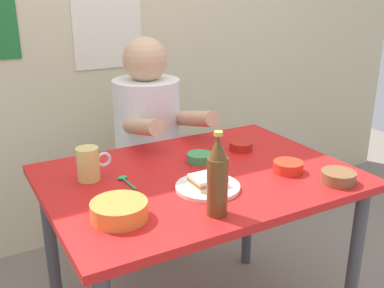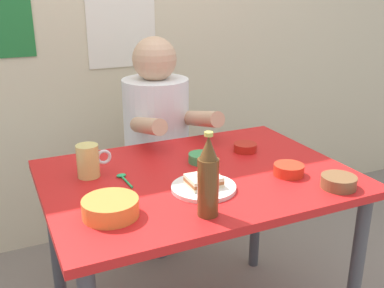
{
  "view_description": "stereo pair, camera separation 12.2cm",
  "coord_description": "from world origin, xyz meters",
  "px_view_note": "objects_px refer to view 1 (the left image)",
  "views": [
    {
      "loc": [
        -0.76,
        -1.31,
        1.4
      ],
      "look_at": [
        0.0,
        0.05,
        0.84
      ],
      "focal_mm": 42.2,
      "sensor_mm": 36.0,
      "label": 1
    },
    {
      "loc": [
        -0.66,
        -1.37,
        1.4
      ],
      "look_at": [
        0.0,
        0.05,
        0.84
      ],
      "focal_mm": 42.2,
      "sensor_mm": 36.0,
      "label": 2
    }
  ],
  "objects_px": {
    "stool": "(150,198)",
    "plate_orange": "(208,187)",
    "sandwich": "(208,180)",
    "beer_mug": "(89,164)",
    "dining_table": "(199,197)",
    "person_seated": "(148,122)",
    "soup_bowl_orange": "(119,210)",
    "beer_bottle": "(217,178)"
  },
  "relations": [
    {
      "from": "stool",
      "to": "beer_mug",
      "type": "xyz_separation_m",
      "value": [
        -0.44,
        -0.49,
        0.45
      ]
    },
    {
      "from": "dining_table",
      "to": "plate_orange",
      "type": "xyz_separation_m",
      "value": [
        -0.04,
        -0.13,
        0.1
      ]
    },
    {
      "from": "dining_table",
      "to": "person_seated",
      "type": "bearing_deg",
      "value": 83.17
    },
    {
      "from": "dining_table",
      "to": "stool",
      "type": "distance_m",
      "value": 0.7
    },
    {
      "from": "sandwich",
      "to": "beer_bottle",
      "type": "distance_m",
      "value": 0.2
    },
    {
      "from": "plate_orange",
      "to": "stool",
      "type": "bearing_deg",
      "value": 81.53
    },
    {
      "from": "dining_table",
      "to": "beer_mug",
      "type": "bearing_deg",
      "value": 158.43
    },
    {
      "from": "sandwich",
      "to": "beer_mug",
      "type": "height_order",
      "value": "beer_mug"
    },
    {
      "from": "stool",
      "to": "plate_orange",
      "type": "height_order",
      "value": "plate_orange"
    },
    {
      "from": "person_seated",
      "to": "dining_table",
      "type": "bearing_deg",
      "value": -96.83
    },
    {
      "from": "stool",
      "to": "person_seated",
      "type": "height_order",
      "value": "person_seated"
    },
    {
      "from": "beer_mug",
      "to": "soup_bowl_orange",
      "type": "distance_m",
      "value": 0.32
    },
    {
      "from": "stool",
      "to": "dining_table",
      "type": "bearing_deg",
      "value": -96.71
    },
    {
      "from": "person_seated",
      "to": "sandwich",
      "type": "relative_size",
      "value": 6.54
    },
    {
      "from": "dining_table",
      "to": "beer_mug",
      "type": "xyz_separation_m",
      "value": [
        -0.36,
        0.14,
        0.15
      ]
    },
    {
      "from": "stool",
      "to": "sandwich",
      "type": "height_order",
      "value": "sandwich"
    },
    {
      "from": "beer_mug",
      "to": "dining_table",
      "type": "bearing_deg",
      "value": -21.57
    },
    {
      "from": "dining_table",
      "to": "plate_orange",
      "type": "height_order",
      "value": "plate_orange"
    },
    {
      "from": "sandwich",
      "to": "beer_bottle",
      "type": "relative_size",
      "value": 0.42
    },
    {
      "from": "sandwich",
      "to": "soup_bowl_orange",
      "type": "xyz_separation_m",
      "value": [
        -0.33,
        -0.05,
        -0.0
      ]
    },
    {
      "from": "person_seated",
      "to": "beer_bottle",
      "type": "xyz_separation_m",
      "value": [
        -0.18,
        -0.91,
        0.09
      ]
    },
    {
      "from": "beer_bottle",
      "to": "person_seated",
      "type": "bearing_deg",
      "value": 78.84
    },
    {
      "from": "person_seated",
      "to": "soup_bowl_orange",
      "type": "xyz_separation_m",
      "value": [
        -0.45,
        -0.8,
        0.01
      ]
    },
    {
      "from": "person_seated",
      "to": "beer_mug",
      "type": "bearing_deg",
      "value": -132.65
    },
    {
      "from": "soup_bowl_orange",
      "to": "sandwich",
      "type": "bearing_deg",
      "value": 8.43
    },
    {
      "from": "sandwich",
      "to": "beer_bottle",
      "type": "xyz_separation_m",
      "value": [
        -0.07,
        -0.16,
        0.09
      ]
    },
    {
      "from": "dining_table",
      "to": "stool",
      "type": "xyz_separation_m",
      "value": [
        0.07,
        0.63,
        -0.3
      ]
    },
    {
      "from": "plate_orange",
      "to": "soup_bowl_orange",
      "type": "distance_m",
      "value": 0.34
    },
    {
      "from": "sandwich",
      "to": "beer_mug",
      "type": "relative_size",
      "value": 0.87
    },
    {
      "from": "dining_table",
      "to": "sandwich",
      "type": "distance_m",
      "value": 0.18
    },
    {
      "from": "sandwich",
      "to": "person_seated",
      "type": "bearing_deg",
      "value": 81.4
    },
    {
      "from": "stool",
      "to": "beer_mug",
      "type": "distance_m",
      "value": 0.8
    },
    {
      "from": "person_seated",
      "to": "beer_mug",
      "type": "distance_m",
      "value": 0.65
    },
    {
      "from": "person_seated",
      "to": "beer_bottle",
      "type": "height_order",
      "value": "person_seated"
    },
    {
      "from": "plate_orange",
      "to": "sandwich",
      "type": "relative_size",
      "value": 2.0
    },
    {
      "from": "person_seated",
      "to": "soup_bowl_orange",
      "type": "relative_size",
      "value": 4.23
    },
    {
      "from": "sandwich",
      "to": "stool",
      "type": "bearing_deg",
      "value": 81.53
    },
    {
      "from": "stool",
      "to": "sandwich",
      "type": "relative_size",
      "value": 4.09
    },
    {
      "from": "dining_table",
      "to": "person_seated",
      "type": "distance_m",
      "value": 0.63
    },
    {
      "from": "plate_orange",
      "to": "beer_bottle",
      "type": "bearing_deg",
      "value": -112.17
    },
    {
      "from": "beer_mug",
      "to": "beer_bottle",
      "type": "relative_size",
      "value": 0.48
    },
    {
      "from": "stool",
      "to": "beer_bottle",
      "type": "distance_m",
      "value": 1.07
    }
  ]
}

